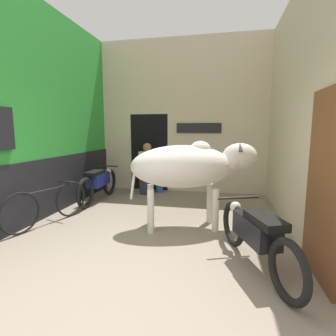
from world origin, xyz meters
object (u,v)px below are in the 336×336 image
(motorcycle_far, at_px, (98,182))
(bicycle, at_px, (48,205))
(motorcycle_near, at_px, (256,234))
(plastic_stool, at_px, (159,183))
(shopkeeper_seated, at_px, (147,167))
(cow, at_px, (189,166))

(motorcycle_far, height_order, bicycle, motorcycle_far)
(motorcycle_near, bearing_deg, plastic_stool, 120.15)
(motorcycle_far, bearing_deg, bicycle, -95.48)
(shopkeeper_seated, bearing_deg, plastic_stool, 37.14)
(motorcycle_near, relative_size, motorcycle_far, 0.96)
(cow, bearing_deg, bicycle, -171.24)
(bicycle, distance_m, plastic_stool, 3.03)
(cow, distance_m, motorcycle_far, 2.65)
(shopkeeper_seated, bearing_deg, motorcycle_far, -134.29)
(shopkeeper_seated, relative_size, plastic_stool, 2.73)
(bicycle, xyz_separation_m, plastic_stool, (1.33, 2.73, -0.10))
(shopkeeper_seated, height_order, plastic_stool, shopkeeper_seated)
(motorcycle_far, distance_m, shopkeeper_seated, 1.31)
(motorcycle_near, bearing_deg, shopkeeper_seated, 124.98)
(motorcycle_far, relative_size, bicycle, 1.15)
(motorcycle_near, height_order, shopkeeper_seated, shopkeeper_seated)
(shopkeeper_seated, bearing_deg, motorcycle_near, -55.02)
(motorcycle_far, bearing_deg, motorcycle_near, -36.58)
(cow, relative_size, motorcycle_far, 1.16)
(bicycle, bearing_deg, cow, 8.76)
(motorcycle_near, height_order, motorcycle_far, motorcycle_far)
(motorcycle_near, distance_m, bicycle, 3.46)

